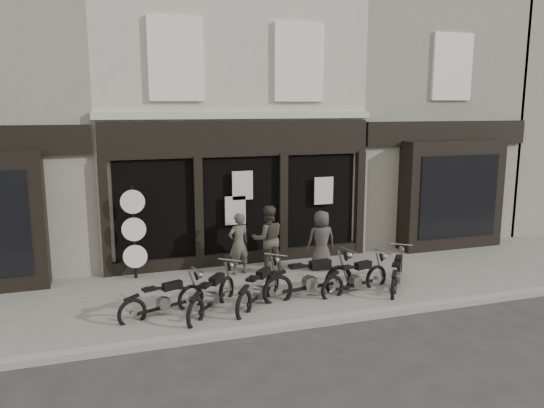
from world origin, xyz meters
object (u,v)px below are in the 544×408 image
object	(u,v)px
man_left	(239,244)
advert_sign_post	(134,237)
motorcycle_0	(164,303)
motorcycle_4	(356,280)
motorcycle_1	(212,298)
man_centre	(268,239)
man_right	(321,240)
motorcycle_2	(259,291)
motorcycle_3	(310,282)
motorcycle_5	(397,276)

from	to	relation	value
man_left	advert_sign_post	world-z (taller)	advert_sign_post
motorcycle_0	man_left	bearing A→B (deg)	24.46
motorcycle_4	man_left	size ratio (longest dim) A/B	1.23
motorcycle_4	motorcycle_1	bearing A→B (deg)	166.16
motorcycle_4	man_centre	size ratio (longest dim) A/B	1.12
motorcycle_1	man_left	size ratio (longest dim) A/B	1.11
man_right	advert_sign_post	size ratio (longest dim) A/B	0.65
motorcycle_2	motorcycle_3	world-z (taller)	motorcycle_3
motorcycle_3	man_centre	xyz separation A→B (m)	(-0.35, 1.99, 0.54)
motorcycle_2	motorcycle_4	distance (m)	2.31
man_centre	man_right	world-z (taller)	man_centre
man_centre	man_left	bearing A→B (deg)	0.41
motorcycle_1	motorcycle_0	bearing A→B (deg)	121.60
motorcycle_1	man_left	xyz separation A→B (m)	(1.14, 2.21, 0.51)
motorcycle_0	man_right	size ratio (longest dim) A/B	1.18
motorcycle_4	motorcycle_5	distance (m)	1.06
man_left	man_right	bearing A→B (deg)	157.37
motorcycle_5	man_right	world-z (taller)	man_right
motorcycle_4	advert_sign_post	world-z (taller)	advert_sign_post
motorcycle_0	motorcycle_3	xyz separation A→B (m)	(3.22, 0.05, 0.07)
motorcycle_5	motorcycle_4	bearing A→B (deg)	125.96
man_left	man_centre	distance (m)	0.75
motorcycle_3	man_left	world-z (taller)	man_left
motorcycle_0	man_right	distance (m)	4.61
man_centre	advert_sign_post	xyz separation A→B (m)	(-3.24, 0.49, 0.19)
motorcycle_4	advert_sign_post	size ratio (longest dim) A/B	0.80
motorcycle_4	man_centre	distance (m)	2.57
motorcycle_5	man_centre	bearing A→B (deg)	87.62
motorcycle_1	motorcycle_5	bearing A→B (deg)	-49.91
motorcycle_5	man_right	bearing A→B (deg)	69.96
motorcycle_0	motorcycle_3	bearing A→B (deg)	-19.21
motorcycle_3	motorcycle_4	bearing A→B (deg)	-10.47
motorcycle_2	motorcycle_5	xyz separation A→B (m)	(3.37, 0.03, -0.02)
motorcycle_2	motorcycle_4	bearing A→B (deg)	-46.76
motorcycle_3	motorcycle_5	world-z (taller)	motorcycle_3
motorcycle_2	man_left	size ratio (longest dim) A/B	1.08
motorcycle_3	man_left	distance (m)	2.36
motorcycle_1	motorcycle_4	bearing A→B (deg)	-49.14
motorcycle_2	motorcycle_5	bearing A→B (deg)	-47.48
man_centre	advert_sign_post	distance (m)	3.28
motorcycle_0	motorcycle_2	distance (m)	2.01
motorcycle_0	man_left	distance (m)	3.03
man_left	man_right	world-z (taller)	man_left
motorcycle_0	motorcycle_1	world-z (taller)	motorcycle_1
motorcycle_3	man_right	distance (m)	2.05
motorcycle_3	motorcycle_4	size ratio (longest dim) A/B	1.19
motorcycle_0	man_centre	distance (m)	3.58
motorcycle_0	motorcycle_1	bearing A→B (deg)	-27.16
motorcycle_0	man_centre	xyz separation A→B (m)	(2.87, 2.04, 0.61)
motorcycle_1	advert_sign_post	bearing A→B (deg)	65.54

